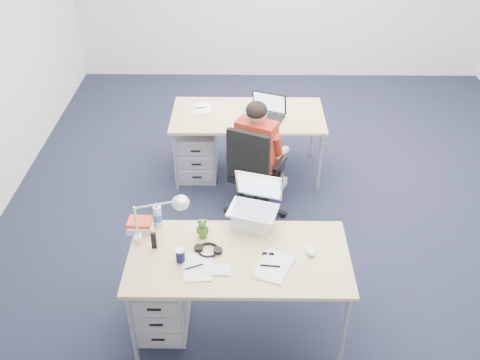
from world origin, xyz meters
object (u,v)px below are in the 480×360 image
Objects in this scene: seated_person at (261,152)px; dark_laptop at (265,107)px; desk_lamp at (153,218)px; bear_figurine at (202,228)px; silver_laptop at (253,205)px; drawer_pedestal_far at (198,152)px; far_cup at (278,102)px; desk_far at (248,118)px; sunglasses at (268,254)px; computer_mouse at (311,251)px; office_chair at (255,188)px; desk_near at (239,261)px; can_koozie at (180,255)px; cordless_phone at (154,240)px; wireless_keyboard at (212,270)px; book_stack at (141,225)px; water_bottle at (158,215)px; headphones at (208,249)px; drawer_pedestal_near at (161,299)px.

dark_laptop is at bearing 109.91° from seated_person.
bear_figurine is at bearing 9.01° from desk_lamp.
silver_laptop is at bearing -69.00° from seated_person.
dark_laptop is at bearing -5.79° from drawer_pedestal_far.
far_cup is (0.66, 2.16, -0.04)m from bear_figurine.
sunglasses is at bearing -86.18° from desk_far.
computer_mouse is at bearing -4.68° from desk_lamp.
office_chair is 1.84× the size of drawer_pedestal_far.
can_koozie is (-0.41, -0.06, 0.10)m from desk_near.
desk_lamp is at bearing 91.55° from cordless_phone.
drawer_pedestal_far is at bearing -165.42° from far_cup.
bear_figurine is at bearing -84.51° from dark_laptop.
wireless_keyboard is at bearing -76.99° from seated_person.
can_koozie is at bearing -108.34° from far_cup.
water_bottle is at bearing 23.66° from book_stack.
dark_laptop is at bearing 60.83° from book_stack.
drawer_pedestal_far is 3.21× the size of bear_figurine.
cordless_phone is at bearing -92.51° from dark_laptop.
headphones is at bearing -13.95° from desk_lamp.
desk_near is at bearing -28.59° from water_bottle.
silver_laptop is 1.89× the size of water_bottle.
drawer_pedestal_far is at bearing 102.51° from desk_near.
sunglasses is (0.07, -1.44, 0.45)m from office_chair.
drawer_pedestal_near is 2.14× the size of wireless_keyboard.
water_bottle is at bearing 118.01° from can_koozie.
seated_person reaches higher than cordless_phone.
drawer_pedestal_near is 0.69m from desk_lamp.
water_bottle is (-0.15, -1.80, 0.56)m from drawer_pedestal_far.
dark_laptop is at bearing 88.20° from computer_mouse.
desk_near is 0.73m from drawer_pedestal_near.
drawer_pedestal_near is (-0.74, -1.45, -0.01)m from office_chair.
drawer_pedestal_near is 0.65m from water_bottle.
desk_lamp is (-0.72, -0.19, 0.02)m from silver_laptop.
sunglasses is (0.11, -0.34, -0.18)m from silver_laptop.
bear_figurine is at bearing 31.33° from drawer_pedestal_near.
dark_laptop is at bearing 101.72° from silver_laptop.
wireless_keyboard is at bearing -174.69° from computer_mouse.
silver_laptop is 0.87m from book_stack.
can_koozie reaches higher than sunglasses.
desk_lamp reaches higher than computer_mouse.
bear_figurine is (-0.79, 0.17, 0.07)m from computer_mouse.
wireless_keyboard is 2.58m from far_cup.
seated_person is 5.70× the size of headphones.
book_stack is (-1.27, 0.25, 0.02)m from computer_mouse.
cordless_phone is at bearing -95.61° from office_chair.
sunglasses is 0.21× the size of desk_lamp.
desk_near is 1.58× the size of office_chair.
office_chair reaches higher than water_bottle.
desk_near is 0.69m from desk_lamp.
headphones is 1.53× the size of cordless_phone.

